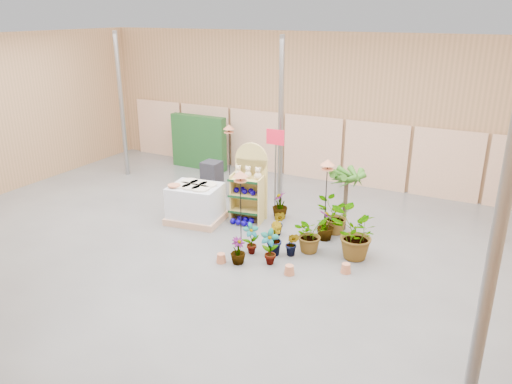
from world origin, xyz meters
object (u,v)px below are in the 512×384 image
pallet_stack (196,203)px  potted_plant_2 (310,233)px  bird_table_front (240,176)px  display_shelf (250,185)px

pallet_stack → potted_plant_2: bearing=-12.6°
pallet_stack → bird_table_front: (1.54, -0.42, 1.08)m
display_shelf → potted_plant_2: display_shelf is taller
bird_table_front → pallet_stack: bearing=164.7°
pallet_stack → bird_table_front: bird_table_front is taller
display_shelf → pallet_stack: size_ratio=1.34×
display_shelf → pallet_stack: display_shelf is taller
pallet_stack → potted_plant_2: 3.21m
display_shelf → potted_plant_2: bearing=-35.8°
bird_table_front → potted_plant_2: size_ratio=1.99×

